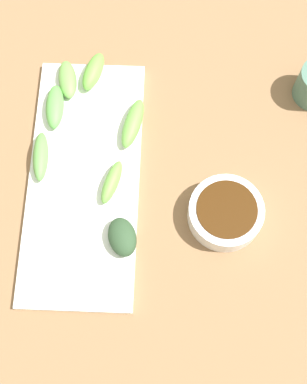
% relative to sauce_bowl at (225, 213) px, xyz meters
% --- Properties ---
extents(tabletop, '(2.10, 2.10, 0.02)m').
position_rel_sauce_bowl_xyz_m(tabletop, '(0.12, -0.03, -0.03)').
color(tabletop, olive).
rests_on(tabletop, ground).
extents(sauce_bowl, '(0.11, 0.11, 0.04)m').
position_rel_sauce_bowl_xyz_m(sauce_bowl, '(0.00, 0.00, 0.00)').
color(sauce_bowl, white).
rests_on(sauce_bowl, tabletop).
extents(serving_plate, '(0.17, 0.40, 0.01)m').
position_rel_sauce_bowl_xyz_m(serving_plate, '(0.21, -0.05, -0.01)').
color(serving_plate, white).
rests_on(serving_plate, tabletop).
extents(broccoli_stalk_0, '(0.04, 0.07, 0.02)m').
position_rel_sauce_bowl_xyz_m(broccoli_stalk_0, '(0.25, -0.21, 0.00)').
color(broccoli_stalk_0, '#6CA74D').
rests_on(broccoli_stalk_0, serving_plate).
extents(broccoli_stalk_1, '(0.03, 0.08, 0.02)m').
position_rel_sauce_bowl_xyz_m(broccoli_stalk_1, '(0.27, -0.16, 0.00)').
color(broccoli_stalk_1, '#5DAB4D').
rests_on(broccoli_stalk_1, serving_plate).
extents(broccoli_stalk_2, '(0.05, 0.09, 0.02)m').
position_rel_sauce_bowl_xyz_m(broccoli_stalk_2, '(0.14, -0.14, 0.00)').
color(broccoli_stalk_2, '#6AAE47').
rests_on(broccoli_stalk_2, serving_plate).
extents(broccoli_leafy_3, '(0.06, 0.07, 0.03)m').
position_rel_sauce_bowl_xyz_m(broccoli_leafy_3, '(0.15, 0.04, 0.01)').
color(broccoli_leafy_3, '#2E492D').
rests_on(broccoli_leafy_3, serving_plate).
extents(broccoli_stalk_4, '(0.05, 0.07, 0.03)m').
position_rel_sauce_bowl_xyz_m(broccoli_stalk_4, '(0.21, -0.23, 0.00)').
color(broccoli_stalk_4, '#6ABA43').
rests_on(broccoli_stalk_4, serving_plate).
extents(broccoli_stalk_5, '(0.04, 0.07, 0.02)m').
position_rel_sauce_bowl_xyz_m(broccoli_stalk_5, '(0.17, -0.04, 0.00)').
color(broccoli_stalk_5, '#6CAC46').
rests_on(broccoli_stalk_5, serving_plate).
extents(broccoli_stalk_6, '(0.03, 0.08, 0.02)m').
position_rel_sauce_bowl_xyz_m(broccoli_stalk_6, '(0.28, -0.08, 0.00)').
color(broccoli_stalk_6, '#60A04C').
rests_on(broccoli_stalk_6, serving_plate).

